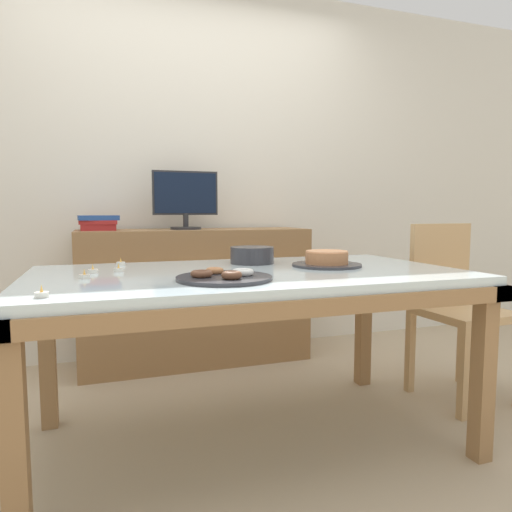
% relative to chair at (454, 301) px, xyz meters
% --- Properties ---
extents(ground_plane, '(12.00, 12.00, 0.00)m').
position_rel_chair_xyz_m(ground_plane, '(-1.22, -0.14, -0.52)').
color(ground_plane, tan).
extents(wall_back, '(8.00, 0.10, 2.60)m').
position_rel_chair_xyz_m(wall_back, '(-1.22, 1.31, 0.78)').
color(wall_back, silver).
rests_on(wall_back, ground).
extents(dining_table, '(1.81, 1.00, 0.76)m').
position_rel_chair_xyz_m(dining_table, '(-1.22, -0.14, 0.15)').
color(dining_table, silver).
rests_on(dining_table, ground).
extents(chair, '(0.44, 0.44, 0.94)m').
position_rel_chair_xyz_m(chair, '(0.00, 0.00, 0.00)').
color(chair, tan).
rests_on(chair, ground).
extents(sideboard, '(1.49, 0.44, 0.89)m').
position_rel_chair_xyz_m(sideboard, '(-1.22, 1.01, -0.08)').
color(sideboard, olive).
rests_on(sideboard, ground).
extents(computer_monitor, '(0.42, 0.20, 0.38)m').
position_rel_chair_xyz_m(computer_monitor, '(-1.28, 1.01, 0.56)').
color(computer_monitor, '#262628').
rests_on(computer_monitor, sideboard).
extents(book_stack, '(0.25, 0.19, 0.09)m').
position_rel_chair_xyz_m(book_stack, '(-1.82, 1.01, 0.42)').
color(book_stack, maroon).
rests_on(book_stack, sideboard).
extents(cake_chocolate_round, '(0.32, 0.32, 0.07)m').
position_rel_chair_xyz_m(cake_chocolate_round, '(-0.84, -0.11, 0.26)').
color(cake_chocolate_round, '#333338').
rests_on(cake_chocolate_round, dining_table).
extents(pastry_platter, '(0.35, 0.35, 0.04)m').
position_rel_chair_xyz_m(pastry_platter, '(-1.39, -0.36, 0.25)').
color(pastry_platter, '#333338').
rests_on(pastry_platter, dining_table).
extents(plate_stack, '(0.21, 0.21, 0.08)m').
position_rel_chair_xyz_m(plate_stack, '(-1.12, 0.12, 0.27)').
color(plate_stack, '#333338').
rests_on(plate_stack, dining_table).
extents(tealight_near_cakes, '(0.04, 0.04, 0.04)m').
position_rel_chair_xyz_m(tealight_near_cakes, '(-1.73, 0.24, 0.24)').
color(tealight_near_cakes, silver).
rests_on(tealight_near_cakes, dining_table).
extents(tealight_near_front, '(0.04, 0.04, 0.04)m').
position_rel_chair_xyz_m(tealight_near_front, '(-1.75, -0.00, 0.24)').
color(tealight_near_front, silver).
rests_on(tealight_near_front, dining_table).
extents(tealight_right_edge, '(0.04, 0.04, 0.04)m').
position_rel_chair_xyz_m(tealight_right_edge, '(-1.88, -0.17, 0.24)').
color(tealight_right_edge, silver).
rests_on(tealight_right_edge, dining_table).
extents(tealight_left_edge, '(0.04, 0.04, 0.04)m').
position_rel_chair_xyz_m(tealight_left_edge, '(-1.85, -0.01, 0.24)').
color(tealight_left_edge, silver).
rests_on(tealight_left_edge, dining_table).
extents(tealight_centre, '(0.04, 0.04, 0.04)m').
position_rel_chair_xyz_m(tealight_centre, '(-1.98, -0.52, 0.24)').
color(tealight_centre, silver).
rests_on(tealight_centre, dining_table).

